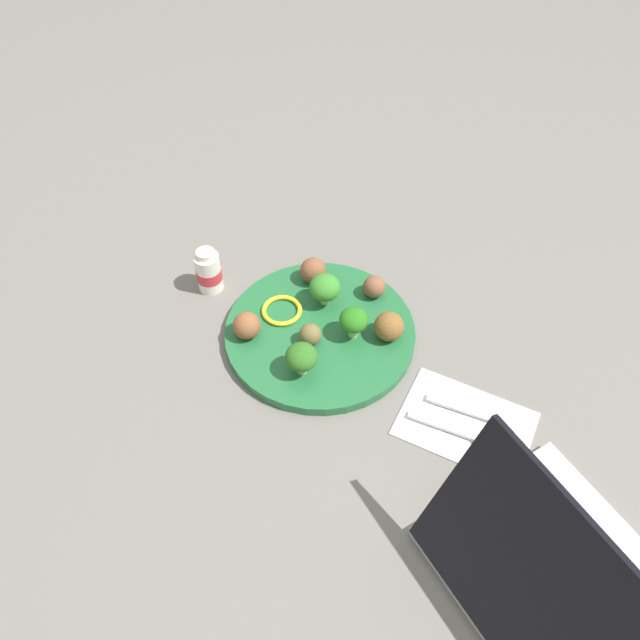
{
  "coord_description": "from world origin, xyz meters",
  "views": [
    {
      "loc": [
        0.3,
        -0.51,
        0.72
      ],
      "look_at": [
        0.0,
        0.0,
        0.04
      ],
      "focal_mm": 35.06,
      "sensor_mm": 36.0,
      "label": 1
    }
  ],
  "objects_px": {
    "knife": "(467,434)",
    "yogurt_bottle": "(208,272)",
    "meatball_far_rim": "(389,326)",
    "meatball_back_right": "(313,271)",
    "napkin": "(466,423)",
    "broccoli_floret_near_rim": "(354,321)",
    "broccoli_floret_mid_right": "(302,357)",
    "broccoli_floret_back_right": "(325,288)",
    "meatball_mid_left": "(247,326)",
    "laptop": "(574,606)",
    "plate": "(320,332)",
    "fork": "(476,413)",
    "meatball_back_left": "(309,334)",
    "meatball_near_rim": "(374,287)",
    "pepper_ring_center": "(281,311)"
  },
  "relations": [
    {
      "from": "meatball_mid_left",
      "to": "laptop",
      "type": "bearing_deg",
      "value": -15.96
    },
    {
      "from": "yogurt_bottle",
      "to": "meatball_back_left",
      "type": "bearing_deg",
      "value": -7.56
    },
    {
      "from": "knife",
      "to": "broccoli_floret_near_rim",
      "type": "bearing_deg",
      "value": 162.28
    },
    {
      "from": "pepper_ring_center",
      "to": "laptop",
      "type": "relative_size",
      "value": 0.16
    },
    {
      "from": "laptop",
      "to": "napkin",
      "type": "bearing_deg",
      "value": 136.06
    },
    {
      "from": "meatball_mid_left",
      "to": "napkin",
      "type": "relative_size",
      "value": 0.24
    },
    {
      "from": "plate",
      "to": "knife",
      "type": "relative_size",
      "value": 1.92
    },
    {
      "from": "broccoli_floret_back_right",
      "to": "meatball_back_right",
      "type": "height_order",
      "value": "broccoli_floret_back_right"
    },
    {
      "from": "broccoli_floret_back_right",
      "to": "meatball_far_rim",
      "type": "height_order",
      "value": "broccoli_floret_back_right"
    },
    {
      "from": "broccoli_floret_near_rim",
      "to": "meatball_back_right",
      "type": "distance_m",
      "value": 0.13
    },
    {
      "from": "meatball_back_left",
      "to": "meatball_back_right",
      "type": "bearing_deg",
      "value": 118.09
    },
    {
      "from": "meatball_back_left",
      "to": "meatball_near_rim",
      "type": "bearing_deg",
      "value": 73.55
    },
    {
      "from": "broccoli_floret_back_right",
      "to": "broccoli_floret_mid_right",
      "type": "height_order",
      "value": "same"
    },
    {
      "from": "broccoli_floret_near_rim",
      "to": "napkin",
      "type": "xyz_separation_m",
      "value": [
        0.2,
        -0.05,
        -0.05
      ]
    },
    {
      "from": "plate",
      "to": "meatball_far_rim",
      "type": "xyz_separation_m",
      "value": [
        0.09,
        0.04,
        0.03
      ]
    },
    {
      "from": "meatball_mid_left",
      "to": "meatball_back_left",
      "type": "height_order",
      "value": "meatball_mid_left"
    },
    {
      "from": "broccoli_floret_back_right",
      "to": "meatball_mid_left",
      "type": "distance_m",
      "value": 0.13
    },
    {
      "from": "yogurt_bottle",
      "to": "plate",
      "type": "bearing_deg",
      "value": 0.34
    },
    {
      "from": "knife",
      "to": "meatball_near_rim",
      "type": "bearing_deg",
      "value": 144.66
    },
    {
      "from": "broccoli_floret_back_right",
      "to": "knife",
      "type": "height_order",
      "value": "broccoli_floret_back_right"
    },
    {
      "from": "meatball_back_right",
      "to": "fork",
      "type": "distance_m",
      "value": 0.33
    },
    {
      "from": "knife",
      "to": "yogurt_bottle",
      "type": "distance_m",
      "value": 0.46
    },
    {
      "from": "meatball_back_right",
      "to": "napkin",
      "type": "distance_m",
      "value": 0.33
    },
    {
      "from": "napkin",
      "to": "fork",
      "type": "height_order",
      "value": "fork"
    },
    {
      "from": "meatball_back_right",
      "to": "pepper_ring_center",
      "type": "distance_m",
      "value": 0.09
    },
    {
      "from": "meatball_far_rim",
      "to": "yogurt_bottle",
      "type": "bearing_deg",
      "value": -172.39
    },
    {
      "from": "meatball_far_rim",
      "to": "yogurt_bottle",
      "type": "height_order",
      "value": "yogurt_bottle"
    },
    {
      "from": "broccoli_floret_mid_right",
      "to": "yogurt_bottle",
      "type": "distance_m",
      "value": 0.23
    },
    {
      "from": "plate",
      "to": "knife",
      "type": "bearing_deg",
      "value": -11.53
    },
    {
      "from": "meatball_near_rim",
      "to": "yogurt_bottle",
      "type": "relative_size",
      "value": 0.45
    },
    {
      "from": "broccoli_floret_back_right",
      "to": "pepper_ring_center",
      "type": "height_order",
      "value": "broccoli_floret_back_right"
    },
    {
      "from": "plate",
      "to": "yogurt_bottle",
      "type": "relative_size",
      "value": 3.67
    },
    {
      "from": "broccoli_floret_mid_right",
      "to": "knife",
      "type": "relative_size",
      "value": 0.35
    },
    {
      "from": "meatball_back_right",
      "to": "napkin",
      "type": "xyz_separation_m",
      "value": [
        0.3,
        -0.12,
        -0.03
      ]
    },
    {
      "from": "yogurt_bottle",
      "to": "broccoli_floret_mid_right",
      "type": "bearing_deg",
      "value": -19.65
    },
    {
      "from": "broccoli_floret_near_rim",
      "to": "napkin",
      "type": "bearing_deg",
      "value": -13.82
    },
    {
      "from": "meatball_near_rim",
      "to": "meatball_back_right",
      "type": "bearing_deg",
      "value": -168.83
    },
    {
      "from": "knife",
      "to": "meatball_mid_left",
      "type": "bearing_deg",
      "value": -178.18
    },
    {
      "from": "meatball_far_rim",
      "to": "fork",
      "type": "height_order",
      "value": "meatball_far_rim"
    },
    {
      "from": "meatball_mid_left",
      "to": "meatball_near_rim",
      "type": "bearing_deg",
      "value": 53.3
    },
    {
      "from": "plate",
      "to": "knife",
      "type": "distance_m",
      "value": 0.26
    },
    {
      "from": "meatball_back_right",
      "to": "napkin",
      "type": "height_order",
      "value": "meatball_back_right"
    },
    {
      "from": "broccoli_floret_back_right",
      "to": "yogurt_bottle",
      "type": "height_order",
      "value": "yogurt_bottle"
    },
    {
      "from": "meatball_mid_left",
      "to": "fork",
      "type": "bearing_deg",
      "value": 7.94
    },
    {
      "from": "meatball_back_right",
      "to": "knife",
      "type": "relative_size",
      "value": 0.28
    },
    {
      "from": "fork",
      "to": "knife",
      "type": "bearing_deg",
      "value": -87.46
    },
    {
      "from": "fork",
      "to": "yogurt_bottle",
      "type": "height_order",
      "value": "yogurt_bottle"
    },
    {
      "from": "broccoli_floret_near_rim",
      "to": "meatball_mid_left",
      "type": "xyz_separation_m",
      "value": [
        -0.13,
        -0.08,
        -0.01
      ]
    },
    {
      "from": "meatball_mid_left",
      "to": "napkin",
      "type": "xyz_separation_m",
      "value": [
        0.33,
        0.03,
        -0.03
      ]
    },
    {
      "from": "laptop",
      "to": "broccoli_floret_near_rim",
      "type": "bearing_deg",
      "value": 149.51
    }
  ]
}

